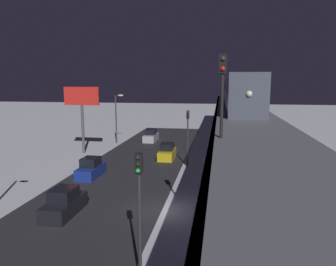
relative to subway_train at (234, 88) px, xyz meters
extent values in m
plane|color=silver|center=(6.56, 28.74, -8.62)|extent=(240.00, 240.00, 0.00)
cube|color=#28282D|center=(11.65, 28.74, -8.61)|extent=(11.00, 85.21, 0.01)
cube|color=slate|center=(0.00, 28.74, -2.18)|extent=(5.00, 85.21, 0.80)
cube|color=#38383D|center=(2.38, 28.74, -2.18)|extent=(0.24, 83.51, 0.80)
cylinder|color=slate|center=(0.00, -6.76, -5.60)|extent=(1.40, 1.40, 6.04)
cylinder|color=slate|center=(0.00, 7.44, -5.60)|extent=(1.40, 1.40, 6.04)
cylinder|color=slate|center=(0.00, 21.64, -5.60)|extent=(1.40, 1.40, 6.04)
cylinder|color=slate|center=(0.00, 35.84, -5.60)|extent=(1.40, 1.40, 6.04)
cube|color=#4C5160|center=(0.00, 18.60, -0.08)|extent=(2.90, 18.00, 3.40)
cube|color=black|center=(0.00, 18.60, 0.33)|extent=(2.94, 16.20, 0.90)
cube|color=#4C5160|center=(0.00, 0.00, -0.08)|extent=(2.90, 18.00, 3.40)
cube|color=black|center=(0.00, 0.00, 0.33)|extent=(2.94, 16.20, 0.90)
cube|color=#4C5160|center=(0.00, -18.60, -0.08)|extent=(2.90, 18.00, 3.40)
cube|color=black|center=(0.00, -18.60, 0.33)|extent=(2.94, 16.20, 0.90)
sphere|color=white|center=(0.00, 27.65, 0.09)|extent=(0.44, 0.44, 0.44)
cylinder|color=black|center=(1.95, 35.59, -0.18)|extent=(0.16, 0.16, 3.20)
cube|color=black|center=(1.95, 35.59, 1.77)|extent=(0.36, 0.28, 0.90)
sphere|color=#333333|center=(1.95, 35.75, 2.00)|extent=(0.22, 0.22, 0.22)
sphere|color=red|center=(1.95, 35.75, 1.54)|extent=(0.22, 0.22, 0.22)
cube|color=gold|center=(8.45, 12.48, -8.07)|extent=(1.80, 4.06, 1.10)
cube|color=black|center=(8.45, 12.48, -7.08)|extent=(1.58, 1.95, 0.87)
cube|color=black|center=(13.05, 30.57, -8.07)|extent=(1.80, 4.23, 1.10)
cube|color=black|center=(13.05, 30.57, -7.08)|extent=(1.58, 2.03, 0.87)
cube|color=navy|center=(14.85, 21.36, -8.07)|extent=(1.80, 4.13, 1.10)
cube|color=black|center=(14.85, 21.36, -7.08)|extent=(1.58, 1.98, 0.87)
cube|color=#B2B2B7|center=(13.05, 0.90, -8.07)|extent=(1.80, 4.44, 1.10)
cube|color=black|center=(13.05, 0.90, -7.08)|extent=(1.58, 2.13, 0.87)
cylinder|color=#2D2D2D|center=(5.55, 37.68, -5.87)|extent=(0.16, 0.16, 5.50)
cube|color=black|center=(5.55, 37.68, -2.67)|extent=(0.32, 0.32, 0.90)
sphere|color=black|center=(5.55, 37.86, -2.37)|extent=(0.20, 0.20, 0.20)
sphere|color=black|center=(5.55, 37.86, -2.67)|extent=(0.20, 0.20, 0.20)
sphere|color=#19E53F|center=(5.55, 37.86, -2.97)|extent=(0.20, 0.20, 0.20)
cylinder|color=#2D2D2D|center=(5.55, 15.82, -5.87)|extent=(0.16, 0.16, 5.50)
cube|color=black|center=(5.55, 15.82, -2.67)|extent=(0.32, 0.32, 0.90)
sphere|color=red|center=(5.55, 16.00, -2.37)|extent=(0.20, 0.20, 0.20)
sphere|color=black|center=(5.55, 16.00, -2.67)|extent=(0.20, 0.20, 0.20)
sphere|color=black|center=(5.55, 16.00, -2.97)|extent=(0.20, 0.20, 0.20)
cylinder|color=#4C4C51|center=(20.16, 11.11, -5.37)|extent=(0.36, 0.36, 6.50)
cube|color=red|center=(20.16, 11.11, -0.92)|extent=(4.80, 0.30, 2.40)
cylinder|color=#38383D|center=(17.95, 3.74, -4.87)|extent=(0.20, 0.20, 7.50)
ellipsoid|color=#F4E5B2|center=(17.15, 3.74, -1.12)|extent=(0.90, 0.44, 0.30)
camera|label=1|loc=(2.03, 51.17, 0.92)|focal=34.18mm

